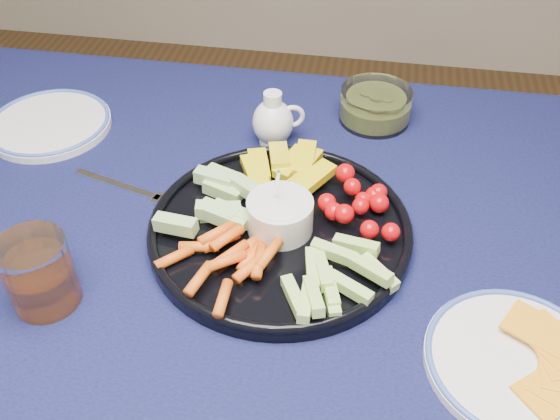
% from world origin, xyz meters
% --- Properties ---
extents(dining_table, '(1.67, 1.07, 0.75)m').
position_xyz_m(dining_table, '(0.00, 0.00, 0.66)').
color(dining_table, '#472717').
rests_on(dining_table, ground).
extents(crudite_platter, '(0.36, 0.36, 0.11)m').
position_xyz_m(crudite_platter, '(-0.05, 0.09, 0.77)').
color(crudite_platter, black).
rests_on(crudite_platter, dining_table).
extents(creamer_pitcher, '(0.08, 0.07, 0.09)m').
position_xyz_m(creamer_pitcher, '(-0.10, 0.31, 0.79)').
color(creamer_pitcher, white).
rests_on(creamer_pitcher, dining_table).
extents(pickle_bowl, '(0.12, 0.12, 0.06)m').
position_xyz_m(pickle_bowl, '(0.06, 0.40, 0.77)').
color(pickle_bowl, white).
rests_on(pickle_bowl, dining_table).
extents(cheese_plate, '(0.20, 0.20, 0.02)m').
position_xyz_m(cheese_plate, '(0.24, -0.07, 0.76)').
color(cheese_plate, silver).
rests_on(cheese_plate, dining_table).
extents(juice_tumbler, '(0.08, 0.08, 0.10)m').
position_xyz_m(juice_tumbler, '(-0.31, -0.06, 0.79)').
color(juice_tumbler, white).
rests_on(juice_tumbler, dining_table).
extents(fork_left, '(0.18, 0.06, 0.00)m').
position_xyz_m(fork_left, '(-0.28, 0.15, 0.75)').
color(fork_left, white).
rests_on(fork_left, dining_table).
extents(side_plate_extra, '(0.20, 0.20, 0.02)m').
position_xyz_m(side_plate_extra, '(-0.47, 0.28, 0.75)').
color(side_plate_extra, silver).
rests_on(side_plate_extra, dining_table).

